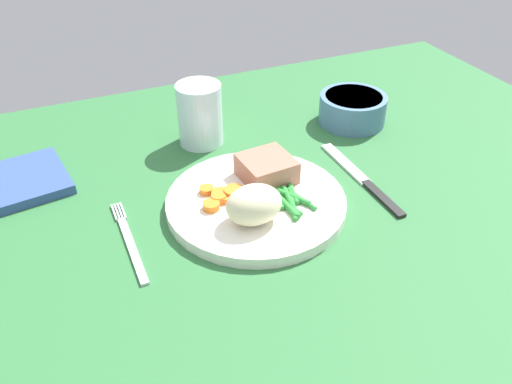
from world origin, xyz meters
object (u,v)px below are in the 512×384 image
at_px(napkin, 21,181).
at_px(salad_bowl, 353,107).
at_px(water_glass, 200,118).
at_px(fork, 129,241).
at_px(knife, 362,179).
at_px(dinner_plate, 256,203).
at_px(meat_portion, 267,168).

bearing_deg(napkin, salad_bowl, -2.53).
relative_size(water_glass, salad_bowl, 0.88).
bearing_deg(napkin, fork, -58.24).
bearing_deg(water_glass, knife, -48.30).
xyz_separation_m(dinner_plate, water_glass, (-0.01, 0.20, 0.04)).
bearing_deg(meat_portion, salad_bowl, 29.11).
relative_size(water_glass, napkin, 0.80).
relative_size(fork, napkin, 1.32).
relative_size(meat_portion, napkin, 0.56).
distance_m(meat_portion, knife, 0.15).
xyz_separation_m(dinner_plate, napkin, (-0.29, 0.18, -0.00)).
relative_size(dinner_plate, knife, 1.19).
bearing_deg(knife, salad_bowl, 63.00).
bearing_deg(meat_portion, fork, -168.83).
bearing_deg(napkin, knife, -22.13).
bearing_deg(knife, dinner_plate, 178.81).
bearing_deg(salad_bowl, meat_portion, -150.89).
xyz_separation_m(dinner_plate, knife, (0.17, -0.00, -0.01)).
xyz_separation_m(meat_portion, water_glass, (-0.04, 0.16, 0.01)).
bearing_deg(fork, salad_bowl, 21.49).
bearing_deg(knife, fork, 179.72).
bearing_deg(knife, napkin, 157.65).
bearing_deg(napkin, dinner_plate, -32.36).
distance_m(dinner_plate, fork, 0.18).
bearing_deg(water_glass, fork, -129.21).
relative_size(fork, knife, 0.81).
bearing_deg(water_glass, meat_portion, -74.85).
relative_size(meat_portion, knife, 0.34).
xyz_separation_m(dinner_plate, salad_bowl, (0.25, 0.16, 0.02)).
bearing_deg(water_glass, napkin, -176.96).
distance_m(fork, salad_bowl, 0.46).
bearing_deg(knife, water_glass, 131.47).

